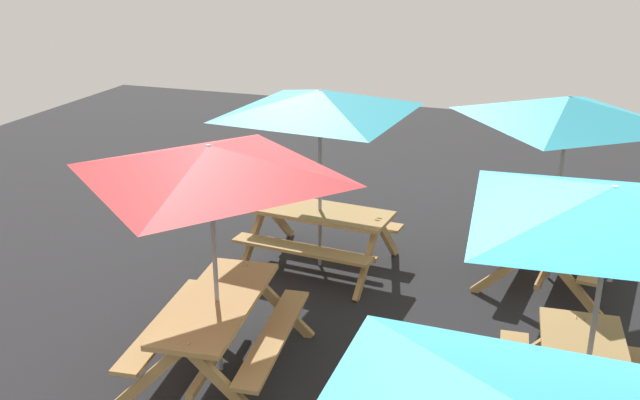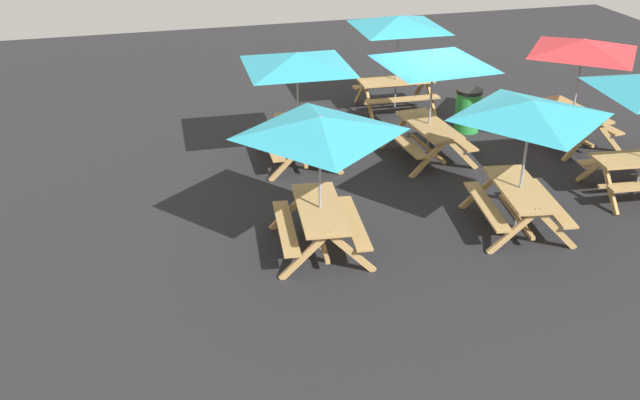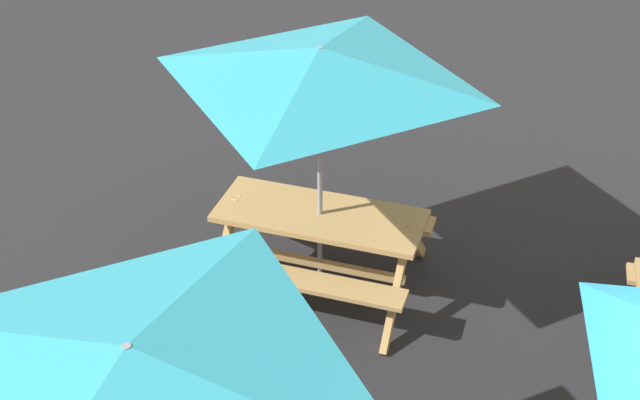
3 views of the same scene
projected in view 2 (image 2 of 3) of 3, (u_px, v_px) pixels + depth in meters
ground_plane at (428, 153)px, 15.15m from camera, size 24.28×24.28×0.00m
picnic_table_0 at (530, 119)px, 11.38m from camera, size 2.27×2.27×2.34m
picnic_table_2 at (320, 136)px, 10.74m from camera, size 2.19×2.19×2.34m
picnic_table_3 at (297, 68)px, 13.85m from camera, size 2.83×2.83×2.34m
picnic_table_4 at (583, 54)px, 14.74m from camera, size 2.20×2.20×2.34m
picnic_table_5 at (399, 29)px, 16.62m from camera, size 2.83×2.83×2.34m
picnic_table_6 at (433, 66)px, 14.00m from camera, size 2.82×2.82×2.34m
trash_bin_green at (468, 110)px, 16.07m from camera, size 0.59×0.59×0.98m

